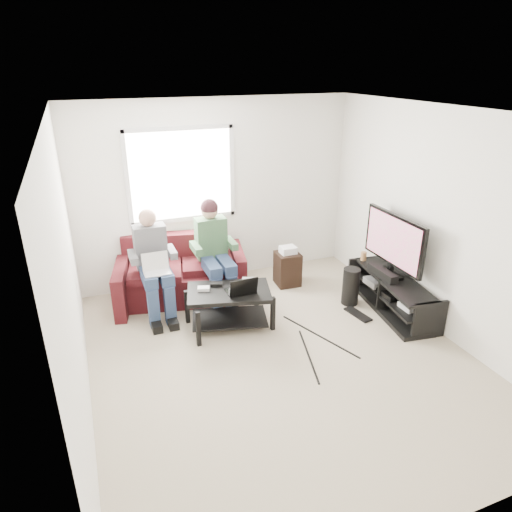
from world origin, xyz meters
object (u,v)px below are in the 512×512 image
object	(u,v)px
sofa	(182,275)
end_table	(287,267)
coffee_table	(229,300)
tv	(394,242)
tv_stand	(392,296)
subwoofer	(351,286)

from	to	relation	value
sofa	end_table	size ratio (longest dim) A/B	3.28
sofa	coffee_table	bearing A→B (deg)	-70.34
tv	end_table	distance (m)	1.60
coffee_table	tv_stand	bearing A→B (deg)	-11.26
subwoofer	coffee_table	bearing A→B (deg)	178.44
tv_stand	tv	distance (m)	0.73
tv	end_table	size ratio (longest dim) A/B	1.86
tv	subwoofer	bearing A→B (deg)	145.52
sofa	tv_stand	distance (m)	2.83
coffee_table	tv_stand	distance (m)	2.14
tv_stand	end_table	size ratio (longest dim) A/B	2.52
sofa	coffee_table	xyz separation A→B (m)	(0.36, -1.00, 0.05)
tv_stand	coffee_table	bearing A→B (deg)	168.74
tv	subwoofer	world-z (taller)	tv
subwoofer	end_table	size ratio (longest dim) A/B	0.86
tv_stand	tv	bearing A→B (deg)	91.47
coffee_table	subwoofer	distance (m)	1.70
subwoofer	tv_stand	bearing A→B (deg)	-43.07
subwoofer	end_table	world-z (taller)	end_table
sofa	subwoofer	bearing A→B (deg)	-27.06
end_table	tv	bearing A→B (deg)	-49.95
coffee_table	tv	xyz separation A→B (m)	(2.09, -0.32, 0.57)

